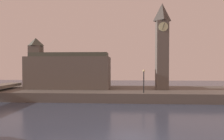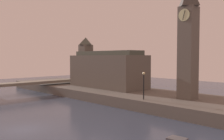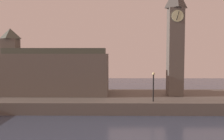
% 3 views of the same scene
% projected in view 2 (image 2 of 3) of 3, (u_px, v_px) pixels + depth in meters
% --- Properties ---
extents(ground_plane, '(120.00, 120.00, 0.00)m').
position_uv_depth(ground_plane, '(24.00, 130.00, 24.80)').
color(ground_plane, '#384256').
extents(far_embankment, '(70.00, 12.00, 1.50)m').
position_uv_depth(far_embankment, '(151.00, 99.00, 38.48)').
color(far_embankment, '#5B544C').
rests_on(far_embankment, ground).
extents(clock_tower, '(2.27, 2.31, 15.29)m').
position_uv_depth(clock_tower, '(188.00, 39.00, 33.53)').
color(clock_tower, '#5B544C').
rests_on(clock_tower, far_embankment).
extents(parliament_hall, '(15.27, 6.19, 9.50)m').
position_uv_depth(parliament_hall, '(106.00, 69.00, 47.21)').
color(parliament_hall, '#5B544C').
rests_on(parliament_hall, far_embankment).
extents(streetlamp, '(0.36, 0.36, 3.61)m').
position_uv_depth(streetlamp, '(144.00, 82.00, 33.32)').
color(streetlamp, black).
rests_on(streetlamp, far_embankment).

